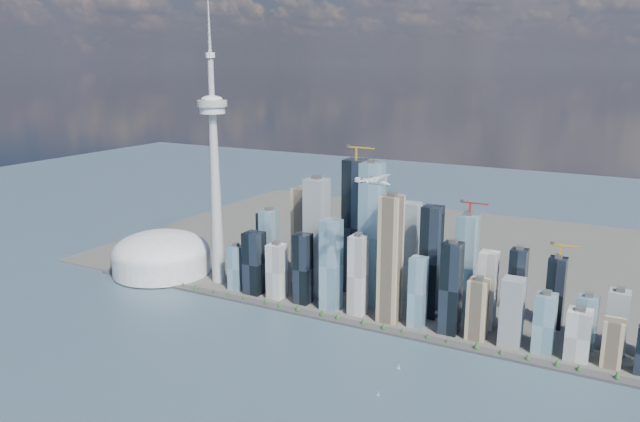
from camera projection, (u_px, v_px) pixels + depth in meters
The scene contains 10 objects.
ground at pixel (257, 387), 846.12m from camera, with size 4000.00×4000.00×0.00m, color #354D5D.
seawall at pixel (339, 321), 1059.70m from camera, with size 1100.00×22.00×4.00m, color #383838.
land at pixel (426, 252), 1445.09m from camera, with size 1400.00×900.00×3.00m, color #4C4C47.
shoreline_trees at pixel (339, 317), 1058.14m from camera, with size 960.53×7.20×8.80m.
skyscraper_cluster at pixel (392, 264), 1086.80m from camera, with size 736.00×142.00×279.65m.
needle_tower at pixel (215, 166), 1195.86m from camera, with size 56.00×56.00×550.50m.
dome_stadium at pixel (161, 255), 1297.32m from camera, with size 200.00×200.00×86.00m.
airplane at pixel (371, 181), 934.72m from camera, with size 68.04×60.66×16.79m.
sailboat_west at pixel (378, 394), 822.62m from camera, with size 6.36×3.22×8.86m.
sailboat_east at pixel (399, 367), 895.36m from camera, with size 6.71×3.03×9.28m.
Camera 1 is at (440.76, -634.97, 427.89)m, focal length 35.00 mm.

